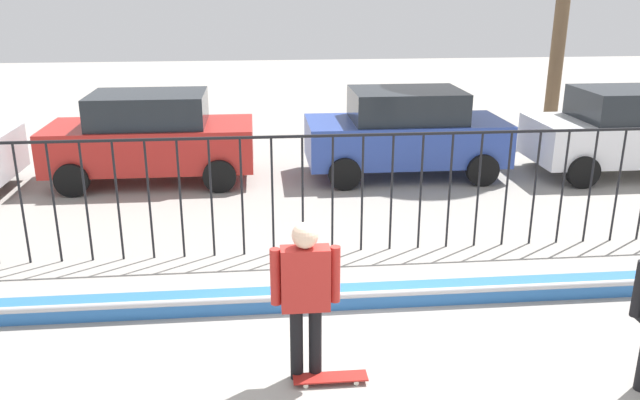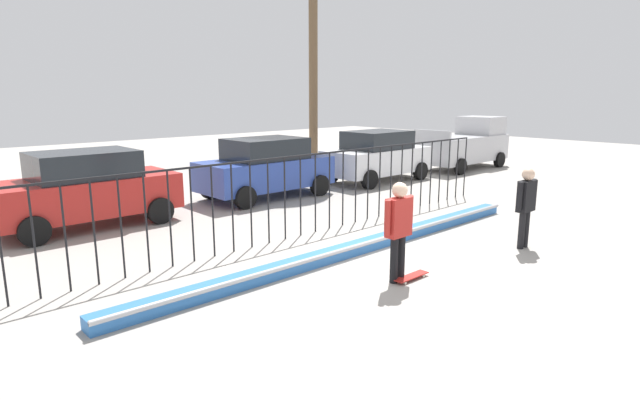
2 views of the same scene
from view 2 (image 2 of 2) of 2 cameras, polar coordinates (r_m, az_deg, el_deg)
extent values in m
plane|color=#9E9991|center=(10.10, 9.09, -7.34)|extent=(60.00, 60.00, 0.00)
cube|color=#2D6BB7|center=(10.81, 4.12, -5.31)|extent=(11.00, 0.36, 0.22)
cylinder|color=#B2B2B7|center=(10.66, 4.84, -4.96)|extent=(11.00, 0.09, 0.09)
cylinder|color=black|center=(9.29, -32.09, -4.62)|extent=(0.04, 0.04, 1.91)
cylinder|color=black|center=(9.38, -29.30, -4.17)|extent=(0.04, 0.04, 1.91)
cylinder|color=black|center=(9.48, -26.57, -3.73)|extent=(0.04, 0.04, 1.91)
cylinder|color=black|center=(9.61, -23.91, -3.29)|extent=(0.04, 0.04, 1.91)
cylinder|color=black|center=(9.76, -21.32, -2.86)|extent=(0.04, 0.04, 1.91)
cylinder|color=black|center=(9.93, -18.83, -2.43)|extent=(0.04, 0.04, 1.91)
cylinder|color=black|center=(10.12, -16.42, -2.02)|extent=(0.04, 0.04, 1.91)
cylinder|color=black|center=(10.33, -14.10, -1.62)|extent=(0.04, 0.04, 1.91)
cylinder|color=black|center=(10.55, -11.88, -1.23)|extent=(0.04, 0.04, 1.91)
cylinder|color=black|center=(10.79, -9.76, -0.86)|extent=(0.04, 0.04, 1.91)
cylinder|color=black|center=(11.04, -7.73, -0.50)|extent=(0.04, 0.04, 1.91)
cylinder|color=black|center=(11.30, -5.80, -0.16)|extent=(0.04, 0.04, 1.91)
cylinder|color=black|center=(11.58, -3.95, 0.17)|extent=(0.04, 0.04, 1.91)
cylinder|color=black|center=(11.87, -2.19, 0.48)|extent=(0.04, 0.04, 1.91)
cylinder|color=black|center=(12.18, -0.52, 0.78)|extent=(0.04, 0.04, 1.91)
cylinder|color=black|center=(12.49, 1.07, 1.06)|extent=(0.04, 0.04, 1.91)
cylinder|color=black|center=(12.81, 2.58, 1.32)|extent=(0.04, 0.04, 1.91)
cylinder|color=black|center=(13.14, 4.01, 1.57)|extent=(0.04, 0.04, 1.91)
cylinder|color=black|center=(13.48, 5.38, 1.81)|extent=(0.04, 0.04, 1.91)
cylinder|color=black|center=(13.82, 6.68, 2.03)|extent=(0.04, 0.04, 1.91)
cylinder|color=black|center=(14.18, 7.91, 2.25)|extent=(0.04, 0.04, 1.91)
cylinder|color=black|center=(14.53, 9.09, 2.45)|extent=(0.04, 0.04, 1.91)
cylinder|color=black|center=(14.90, 10.20, 2.64)|extent=(0.04, 0.04, 1.91)
cylinder|color=black|center=(15.27, 11.27, 2.82)|extent=(0.04, 0.04, 1.91)
cylinder|color=black|center=(15.65, 12.28, 2.99)|extent=(0.04, 0.04, 1.91)
cylinder|color=black|center=(16.03, 13.25, 3.15)|extent=(0.04, 0.04, 1.91)
cylinder|color=black|center=(16.41, 14.17, 3.31)|extent=(0.04, 0.04, 1.91)
cylinder|color=black|center=(16.80, 15.05, 3.45)|extent=(0.04, 0.04, 1.91)
cylinder|color=black|center=(17.19, 15.89, 3.59)|extent=(0.04, 0.04, 1.91)
cube|color=black|center=(11.73, -2.23, 4.96)|extent=(14.00, 0.04, 0.04)
cylinder|color=black|center=(9.13, 8.25, -6.65)|extent=(0.14, 0.14, 0.83)
cylinder|color=black|center=(9.28, 9.04, -6.37)|extent=(0.14, 0.14, 0.83)
cube|color=#B22823|center=(8.99, 8.80, -1.90)|extent=(0.51, 0.22, 0.69)
sphere|color=beige|center=(8.89, 8.90, 1.11)|extent=(0.27, 0.27, 0.27)
cylinder|color=#B22823|center=(8.75, 7.54, -2.00)|extent=(0.11, 0.11, 0.62)
cylinder|color=#B22823|center=(9.22, 10.01, -1.36)|extent=(0.11, 0.11, 0.62)
cube|color=#A51E19|center=(9.43, 10.15, -8.38)|extent=(0.80, 0.20, 0.02)
cylinder|color=silver|center=(9.69, 10.77, -8.07)|extent=(0.05, 0.03, 0.05)
cylinder|color=silver|center=(9.61, 11.49, -8.28)|extent=(0.05, 0.03, 0.05)
cylinder|color=silver|center=(9.29, 8.75, -8.90)|extent=(0.05, 0.03, 0.05)
cylinder|color=silver|center=(9.20, 9.48, -9.12)|extent=(0.05, 0.03, 0.05)
cylinder|color=black|center=(11.80, 21.58, -3.17)|extent=(0.14, 0.14, 0.81)
cylinder|color=black|center=(11.97, 21.99, -3.00)|extent=(0.14, 0.14, 0.81)
cube|color=black|center=(11.72, 22.07, 0.42)|extent=(0.49, 0.21, 0.67)
sphere|color=beige|center=(11.64, 22.25, 2.67)|extent=(0.26, 0.26, 0.26)
cylinder|color=black|center=(11.45, 21.43, 0.39)|extent=(0.11, 0.11, 0.60)
cylinder|color=black|center=(11.98, 22.70, 0.78)|extent=(0.11, 0.11, 0.60)
cube|color=#B2231E|center=(13.98, -24.63, 0.45)|extent=(4.30, 1.90, 0.90)
cube|color=#1E2328|center=(13.86, -24.91, 3.61)|extent=(2.37, 1.71, 0.66)
cylinder|color=black|center=(15.42, -20.46, 0.07)|extent=(0.68, 0.22, 0.68)
cylinder|color=black|center=(13.71, -17.42, -1.13)|extent=(0.68, 0.22, 0.68)
cylinder|color=black|center=(14.62, -31.08, -1.53)|extent=(0.68, 0.22, 0.68)
cylinder|color=black|center=(12.80, -29.31, -3.04)|extent=(0.68, 0.22, 0.68)
cube|color=#2D479E|center=(16.39, -6.06, 3.01)|extent=(4.30, 1.90, 0.90)
cube|color=#1E2328|center=(16.29, -6.12, 5.73)|extent=(2.37, 1.71, 0.66)
cylinder|color=black|center=(18.08, -4.11, 2.44)|extent=(0.68, 0.22, 0.68)
cylinder|color=black|center=(16.66, -0.03, 1.66)|extent=(0.68, 0.22, 0.68)
cylinder|color=black|center=(16.45, -12.10, 1.26)|extent=(0.68, 0.22, 0.68)
cylinder|color=black|center=(14.87, -8.36, 0.28)|extent=(0.68, 0.22, 0.68)
cube|color=silver|center=(19.48, 6.38, 4.42)|extent=(4.30, 1.90, 0.90)
cube|color=#1E2328|center=(19.40, 6.44, 6.70)|extent=(2.37, 1.71, 0.66)
cylinder|color=black|center=(21.26, 7.02, 3.80)|extent=(0.68, 0.22, 0.68)
cylinder|color=black|center=(20.09, 11.15, 3.20)|extent=(0.68, 0.22, 0.68)
cylinder|color=black|center=(19.14, 1.32, 3.00)|extent=(0.68, 0.22, 0.68)
cylinder|color=black|center=(17.84, 5.56, 2.29)|extent=(0.68, 0.22, 0.68)
cube|color=#B7B7BC|center=(23.51, 15.59, 5.58)|extent=(4.70, 1.90, 1.10)
cube|color=#B7B7BC|center=(24.67, 17.52, 7.96)|extent=(1.50, 1.75, 0.80)
cube|color=#B7B7BC|center=(21.54, 12.44, 7.14)|extent=(0.12, 1.75, 0.36)
cylinder|color=black|center=(25.42, 15.62, 4.77)|extent=(0.68, 0.22, 0.68)
cylinder|color=black|center=(24.48, 19.40, 4.28)|extent=(0.68, 0.22, 0.68)
cylinder|color=black|center=(22.78, 11.34, 4.20)|extent=(0.68, 0.22, 0.68)
cylinder|color=black|center=(21.73, 15.39, 3.64)|extent=(0.68, 0.22, 0.68)
cylinder|color=brown|center=(21.38, -0.76, 14.19)|extent=(0.36, 0.36, 8.31)
camera|label=1|loc=(6.49, 54.88, 13.90)|focal=36.38mm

